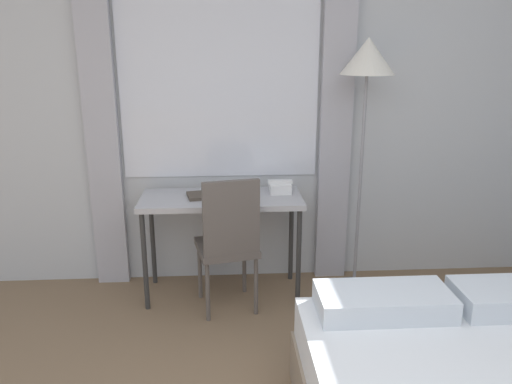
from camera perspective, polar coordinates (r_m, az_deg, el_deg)
wall_back_with_window at (r=3.82m, az=-0.55°, el=9.36°), size 5.41×0.13×2.70m
desk at (r=3.64m, az=-3.96°, el=-1.66°), size 1.17×0.49×0.77m
desk_chair at (r=3.44m, az=-3.16°, el=-5.35°), size 0.47×0.47×0.99m
standing_lamp at (r=3.60m, az=12.54°, el=12.71°), size 0.37×0.37×1.88m
telephone at (r=3.70m, az=2.77°, el=0.55°), size 0.18×0.16×0.09m
book at (r=3.62m, az=-6.11°, el=-0.36°), size 0.25×0.22×0.02m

